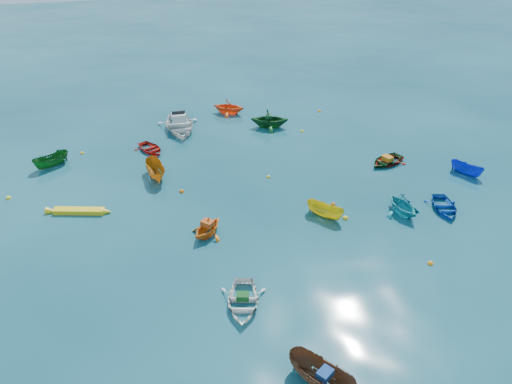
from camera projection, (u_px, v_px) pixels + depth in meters
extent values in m
plane|color=#093442|center=(277.00, 240.00, 30.01)|extent=(160.00, 160.00, 0.00)
imported|color=silver|center=(243.00, 305.00, 25.32)|extent=(3.18, 3.85, 0.69)
imported|color=brown|center=(321.00, 384.00, 21.29)|extent=(2.92, 3.47, 1.29)
imported|color=#0D3FA3|center=(444.00, 210.00, 32.80)|extent=(2.88, 3.47, 0.62)
imported|color=orange|center=(208.00, 235.00, 30.44)|extent=(3.22, 3.21, 1.28)
imported|color=gold|center=(325.00, 216.00, 32.14)|extent=(2.47, 2.69, 1.03)
imported|color=#104418|center=(386.00, 163.00, 38.30)|extent=(3.68, 3.26, 0.63)
imported|color=teal|center=(401.00, 213.00, 32.48)|extent=(2.73, 3.06, 1.46)
imported|color=#B96911|center=(157.00, 177.00, 36.47)|extent=(1.59, 3.35, 1.25)
imported|color=#114A1B|center=(269.00, 127.00, 44.07)|extent=(3.95, 3.65, 1.72)
imported|color=#B4170F|center=(387.00, 163.00, 38.27)|extent=(3.40, 2.95, 0.59)
imported|color=#0F2CC4|center=(465.00, 174.00, 36.90)|extent=(2.07, 2.63, 0.97)
imported|color=#AD160E|center=(151.00, 151.00, 40.10)|extent=(3.06, 3.41, 0.58)
imported|color=#F65317|center=(229.00, 113.00, 46.75)|extent=(3.76, 3.61, 1.53)
imported|color=#14561A|center=(53.00, 166.00, 37.91)|extent=(2.98, 2.43, 1.10)
imported|color=silver|center=(180.00, 130.00, 43.58)|extent=(3.61, 5.04, 1.64)
cube|color=#12481A|center=(243.00, 296.00, 25.14)|extent=(0.75, 0.64, 0.31)
cube|color=navy|center=(325.00, 374.00, 20.78)|extent=(0.83, 0.79, 0.32)
cube|color=#C54614|center=(208.00, 223.00, 30.05)|extent=(0.88, 0.88, 0.34)
cube|color=#134C26|center=(268.00, 116.00, 43.54)|extent=(0.67, 0.78, 0.32)
cube|color=#B66B12|center=(387.00, 158.00, 37.97)|extent=(0.81, 0.91, 0.36)
sphere|color=yellow|center=(345.00, 219.00, 31.92)|extent=(0.38, 0.38, 0.38)
sphere|color=orange|center=(430.00, 264.00, 28.08)|extent=(0.34, 0.34, 0.34)
sphere|color=yellow|center=(9.00, 198.00, 33.98)|extent=(0.36, 0.36, 0.36)
sphere|color=#DB5A0B|center=(182.00, 192.00, 34.71)|extent=(0.37, 0.37, 0.37)
sphere|color=yellow|center=(268.00, 177.00, 36.45)|extent=(0.30, 0.30, 0.30)
sphere|color=#D3560B|center=(333.00, 205.00, 33.31)|extent=(0.31, 0.31, 0.31)
sphere|color=yellow|center=(82.00, 153.00, 39.70)|extent=(0.32, 0.32, 0.32)
sphere|color=orange|center=(320.00, 112.00, 47.10)|extent=(0.32, 0.32, 0.32)
sphere|color=yellow|center=(302.00, 131.00, 43.29)|extent=(0.29, 0.29, 0.29)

